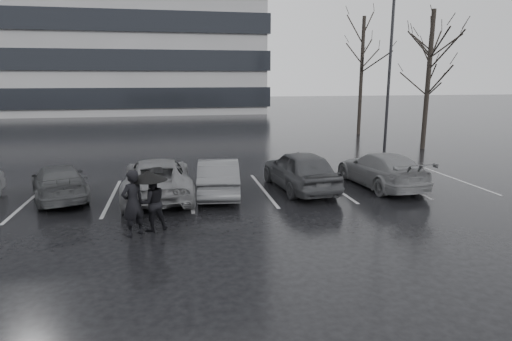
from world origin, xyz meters
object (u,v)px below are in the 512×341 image
Objects in this scene: car_west_b at (158,178)px; tree_ne at (427,88)px; car_main at (300,170)px; car_east at (381,169)px; pedestrian_left at (133,203)px; car_west_c at (59,182)px; tree_north at (361,77)px; lamp_post at (389,84)px; pedestrian_right at (152,202)px; tree_east at (428,81)px; car_west_a at (218,177)px.

car_west_b is 0.72× the size of tree_ne.
car_main is 3.28m from car_east.
car_east is 9.87m from pedestrian_left.
pedestrian_left reaches higher than car_west_c.
pedestrian_left is (-5.86, -3.90, 0.15)m from car_main.
car_main is at bearing -121.50° from tree_north.
pedestrian_left is 0.22× the size of lamp_post.
tree_ne reaches higher than pedestrian_left.
car_west_b is 13.11m from lamp_post.
car_east is 0.55× the size of lamp_post.
pedestrian_right is at bearing -139.52° from tree_ne.
lamp_post is 1.00× the size of tree_north.
car_west_c is (-8.76, 0.37, -0.17)m from car_main.
car_main is at bearing 159.48° from car_west_c.
tree_east reaches higher than car_east.
tree_north is (14.38, 18.26, 3.44)m from pedestrian_right.
car_west_b is 1.22× the size of car_west_c.
tree_north is at bearing -168.12° from pedestrian_left.
car_west_a is 5.64m from car_west_c.
car_west_b is at bearing -5.21° from car_east.
tree_ne is (21.27, 11.33, 2.90)m from car_west_c.
car_east is at bearing -127.92° from tree_ne.
car_west_a is 11.28m from lamp_post.
pedestrian_left is at bearing 28.08° from car_main.
pedestrian_right is (-5.37, -3.56, 0.05)m from car_main.
tree_east is 7.08m from tree_north.
pedestrian_right is at bearing 87.40° from car_west_b.
car_main is at bearing 178.60° from car_west_b.
pedestrian_left is 0.23× the size of tree_east.
pedestrian_right reaches higher than car_west_a.
car_west_a is at bearing 156.65° from car_west_c.
pedestrian_right is at bearing 175.26° from pedestrian_left.
pedestrian_left reaches higher than car_west_b.
car_west_b is at bearing 3.47° from car_west_a.
car_west_b is 3.88m from pedestrian_left.
car_east reaches higher than car_west_a.
tree_east is 4.74m from tree_ne.
pedestrian_right is 0.19× the size of lamp_post.
car_main reaches higher than car_west_a.
pedestrian_right is at bearing -143.79° from tree_east.
car_east reaches higher than car_west_c.
tree_east reaches higher than car_west_c.
tree_ne is (18.37, 15.60, 2.58)m from pedestrian_left.
car_west_c is 16.10m from lamp_post.
car_west_c is 0.49× the size of tree_north.
tree_ne reaches higher than car_main.
car_east is 16.32m from tree_north.
car_west_a is at bearing -142.89° from tree_ne.
lamp_post reaches higher than car_east.
pedestrian_left is at bearing -143.84° from tree_east.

